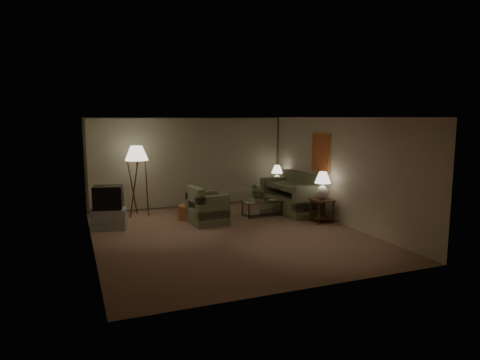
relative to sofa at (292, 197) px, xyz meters
name	(u,v)px	position (x,y,z in m)	size (l,w,h in m)	color
ground	(228,234)	(-2.50, -1.52, -0.44)	(7.00, 7.00, 0.00)	brown
room_shell	(209,154)	(-2.48, -0.01, 1.31)	(6.04, 7.02, 2.72)	#BCAE90
sofa	(292,197)	(0.00, 0.00, 0.00)	(2.12, 1.26, 0.88)	#7E8059
armchair	(207,209)	(-2.65, -0.40, -0.06)	(1.08, 1.04, 0.77)	#7E8059
side_table_near	(322,207)	(0.15, -1.35, -0.03)	(0.51, 0.51, 0.60)	#3B1D10
side_table_far	(277,191)	(0.15, 1.25, -0.04)	(0.50, 0.42, 0.60)	#3B1D10
table_lamp_near	(323,183)	(0.15, -1.35, 0.58)	(0.42, 0.42, 0.72)	silver
table_lamp_far	(277,173)	(0.15, 1.25, 0.52)	(0.36, 0.36, 0.62)	silver
coffee_table	(262,206)	(-0.99, -0.10, -0.16)	(1.12, 0.61, 0.41)	silver
tv_cabinet	(109,219)	(-5.05, -0.05, -0.19)	(0.90, 0.68, 0.50)	#A9A9AB
crt_tv	(108,197)	(-5.05, -0.05, 0.34)	(0.75, 0.61, 0.57)	black
floor_lamp	(137,179)	(-4.16, 1.17, 0.57)	(0.63, 0.63, 1.93)	#3B1D10
ottoman	(189,212)	(-2.98, 0.21, -0.25)	(0.57, 0.57, 0.38)	#9B5C34
vase	(257,199)	(-1.14, -0.10, 0.05)	(0.14, 0.14, 0.14)	silver
flowers	(257,188)	(-1.14, -0.10, 0.35)	(0.41, 0.36, 0.46)	#46682E
book	(272,201)	(-0.74, -0.20, -0.02)	(0.15, 0.20, 0.02)	olive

